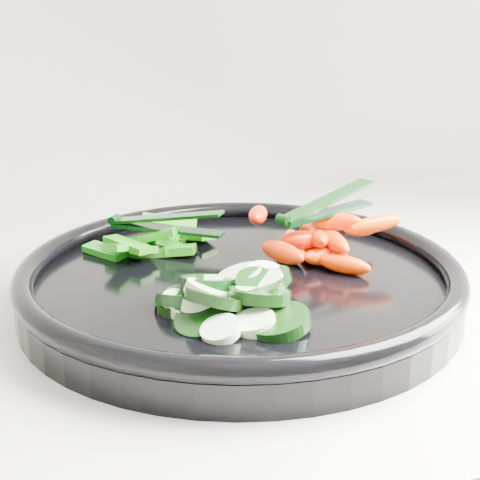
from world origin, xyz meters
name	(u,v)px	position (x,y,z in m)	size (l,w,h in m)	color
veggie_tray	(240,278)	(-0.47, 1.65, 0.95)	(0.39, 0.39, 0.04)	black
cucumber_pile	(221,299)	(-0.51, 1.59, 0.96)	(0.12, 0.13, 0.04)	black
carrot_pile	(318,239)	(-0.40, 1.66, 0.97)	(0.13, 0.15, 0.05)	red
pepper_pile	(156,242)	(-0.53, 1.74, 0.96)	(0.13, 0.10, 0.04)	#0A710D
tong_carrot	(325,207)	(-0.39, 1.66, 1.00)	(0.11, 0.06, 0.02)	black
tong_pepper	(163,223)	(-0.52, 1.74, 0.98)	(0.10, 0.08, 0.02)	black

